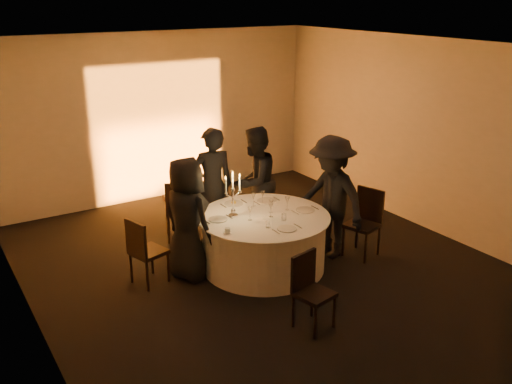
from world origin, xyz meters
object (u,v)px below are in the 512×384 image
chair_left (144,248)px  chair_back_left (180,207)px  candelabra (233,201)px  guest_right (331,197)px  chair_right (365,218)px  chair_front (310,287)px  guest_back_right (255,182)px  guest_back_left (212,186)px  banquet_table (264,242)px  chair_back_right (254,199)px  guest_left (187,219)px  coffee_cup (227,231)px

chair_left → chair_back_left: bearing=-59.4°
candelabra → guest_right: bearing=-15.4°
chair_right → chair_front: size_ratio=1.12×
guest_back_right → guest_right: 1.34m
guest_back_left → chair_front: bearing=95.4°
banquet_table → candelabra: bearing=148.8°
chair_back_right → guest_back_left: bearing=-17.2°
chair_front → candelabra: size_ratio=1.39×
chair_back_right → candelabra: size_ratio=1.41×
chair_back_left → guest_back_right: size_ratio=0.57×
chair_back_left → chair_front: 2.95m
chair_left → guest_left: bearing=-116.7°
chair_left → chair_right: bearing=-120.6°
guest_left → candelabra: bearing=-113.3°
chair_left → coffee_cup: (0.88, -0.65, 0.29)m
guest_back_right → coffee_cup: (-1.23, -1.32, -0.06)m
guest_back_left → guest_left: bearing=55.0°
guest_right → coffee_cup: size_ratio=16.15×
banquet_table → chair_back_left: size_ratio=1.85×
guest_back_left → guest_right: size_ratio=1.01×
chair_left → candelabra: bearing=-114.6°
coffee_cup → guest_right: bearing=2.6°
guest_right → candelabra: guest_right is taller
chair_left → chair_back_left: (0.98, 1.03, 0.03)m
candelabra → guest_left: bearing=173.0°
chair_front → coffee_cup: 1.34m
guest_back_right → coffee_cup: size_ratio=15.61×
banquet_table → guest_back_left: (-0.18, 1.14, 0.51)m
guest_back_left → candelabra: guest_back_left is taller
guest_back_right → chair_left: bearing=-8.3°
guest_left → guest_back_left: bearing=-60.3°
chair_back_right → chair_front: chair_back_right is taller
guest_back_right → guest_right: size_ratio=0.97×
banquet_table → chair_right: 1.54m
chair_left → chair_front: 2.27m
guest_back_left → coffee_cup: guest_back_left is taller
chair_left → chair_back_right: size_ratio=1.02×
chair_back_left → chair_front: bearing=115.3°
coffee_cup → candelabra: (0.35, 0.46, 0.19)m
banquet_table → chair_left: 1.63m
guest_back_left → guest_right: bearing=141.7°
banquet_table → chair_back_right: (0.60, 1.23, 0.12)m
chair_right → chair_back_left: bearing=-148.7°
chair_front → banquet_table: bearing=65.0°
chair_back_left → candelabra: candelabra is taller
guest_left → guest_back_right: (1.53, 0.79, 0.03)m
candelabra → chair_back_left: bearing=101.1°
guest_right → guest_back_right: bearing=-167.4°
banquet_table → coffee_cup: size_ratio=16.36×
coffee_cup → guest_left: bearing=119.3°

